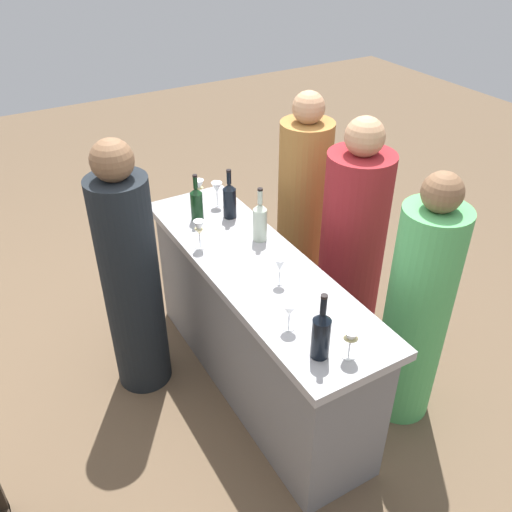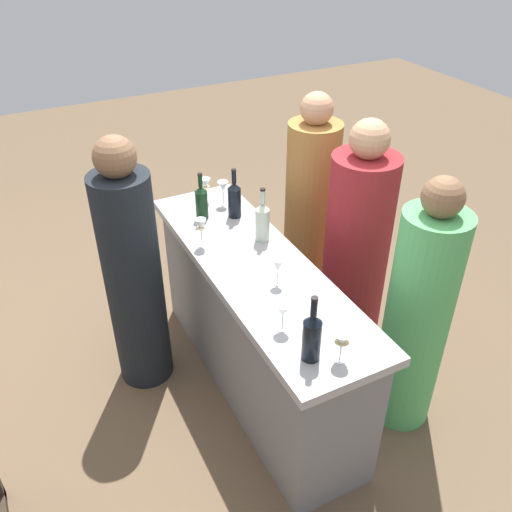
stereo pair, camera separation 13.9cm
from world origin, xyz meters
name	(u,v)px [view 1 (the left image)]	position (x,y,z in m)	size (l,w,h in m)	color
ground_plane	(256,381)	(0.00, 0.00, 0.00)	(12.00, 12.00, 0.00)	brown
bar_counter	(256,326)	(0.00, 0.00, 0.46)	(1.90, 0.55, 0.91)	slate
wine_bottle_leftmost_near_black	(321,333)	(-0.75, 0.11, 1.04)	(0.08, 0.08, 0.33)	black
wine_bottle_second_left_clear_pale	(260,221)	(0.20, -0.15, 1.04)	(0.08, 0.08, 0.33)	#B7C6B2
wine_bottle_center_near_black	(230,199)	(0.53, -0.12, 1.04)	(0.08, 0.08, 0.32)	black
wine_bottle_second_right_dark_green	(197,203)	(0.60, 0.07, 1.03)	(0.08, 0.08, 0.30)	black
wine_glass_near_left	(217,188)	(0.70, -0.12, 1.03)	(0.07, 0.07, 0.16)	white
wine_glass_near_center	(199,187)	(0.79, -0.04, 1.03)	(0.07, 0.07, 0.16)	white
wine_glass_near_right	(280,266)	(-0.21, -0.02, 1.02)	(0.06, 0.06, 0.15)	white
wine_glass_far_left	(351,338)	(-0.82, 0.01, 1.02)	(0.08, 0.08, 0.15)	white
wine_glass_far_center	(289,311)	(-0.53, 0.13, 1.02)	(0.07, 0.07, 0.14)	white
wine_glass_far_right	(199,229)	(0.31, 0.19, 1.03)	(0.06, 0.06, 0.17)	white
person_left_guest	(417,313)	(-0.58, -0.67, 0.71)	(0.45, 0.45, 1.54)	#4CA559
person_center_guest	(303,213)	(0.59, -0.72, 0.74)	(0.46, 0.46, 1.59)	#9E6B33
person_right_guest	(351,252)	(0.04, -0.71, 0.73)	(0.51, 0.51, 1.60)	maroon
person_server_behind	(131,281)	(0.41, 0.59, 0.75)	(0.36, 0.36, 1.61)	black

